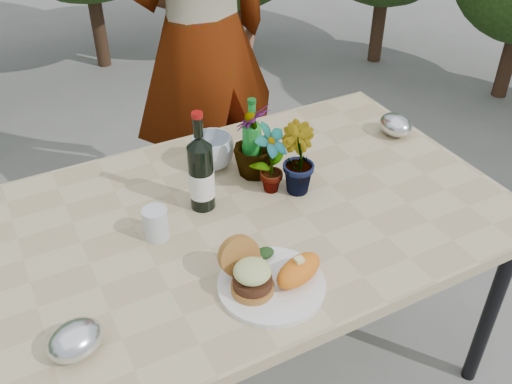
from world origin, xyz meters
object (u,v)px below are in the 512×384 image
dinner_plate (271,285)px  patio_table (244,227)px  person (202,39)px  wine_bottle (201,174)px

dinner_plate → patio_table: bearing=76.2°
patio_table → person: bearing=74.1°
patio_table → person: (0.24, 0.83, 0.27)m
patio_table → wine_bottle: bearing=136.5°
wine_bottle → person: bearing=64.0°
wine_bottle → person: size_ratio=0.17×
dinner_plate → wine_bottle: bearing=92.6°
wine_bottle → patio_table: bearing=-45.5°
patio_table → person: person is taller
dinner_plate → person: (0.31, 1.14, 0.20)m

